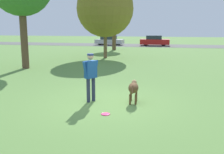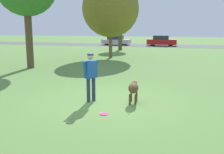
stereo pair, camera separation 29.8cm
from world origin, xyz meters
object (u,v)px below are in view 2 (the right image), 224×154
Objects in this scene: parked_car_red at (162,41)px; frisbee at (104,114)px; tree_mid_center at (111,9)px; parked_car_silver at (116,40)px; person at (91,73)px; tree_far_left at (120,18)px; dog at (134,88)px.

frisbee is at bearing -89.40° from parked_car_red.
tree_mid_center reaches higher than parked_car_silver.
tree_far_left reaches higher than person.
frisbee is (0.84, -1.23, -1.01)m from person.
person is at bearing -91.09° from parked_car_red.
dog is 4.24× the size of frisbee.
parked_car_silver is 6.44m from parked_car_red.
parked_car_silver is (-5.97, 28.12, -0.37)m from person.
parked_car_red is (0.47, 27.93, -0.34)m from person.
tree_mid_center is at bearing 13.63° from dog.
frisbee is 22.29m from tree_far_left.
dog is (1.48, 0.24, -0.50)m from person.
tree_mid_center is at bearing -101.97° from parked_car_red.
frisbee is 0.04× the size of tree_mid_center.
person is 1.80m from frisbee.
person is at bearing -75.65° from parked_car_silver.
parked_car_red is at bearing 78.14° from tree_mid_center.
frisbee is at bearing -113.16° from person.
person is at bearing 124.26° from frisbee.
person is 1.58m from dog.
parked_car_red is (4.06, 7.60, -2.85)m from tree_far_left.
tree_mid_center reaches higher than dog.
tree_mid_center is 16.02m from parked_car_silver.
parked_car_red is (-1.00, 27.69, 0.17)m from dog.
tree_far_left is 1.22× the size of parked_car_silver.
tree_mid_center is (-4.18, 12.57, 3.54)m from dog.
dog reaches higher than frisbee.
frisbee is 0.07× the size of parked_car_red.
parked_car_silver reaches higher than dog.
frisbee is 0.06× the size of tree_far_left.
tree_far_left is at bearing 42.58° from person.
frisbee is at bearing -74.58° from parked_car_silver.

